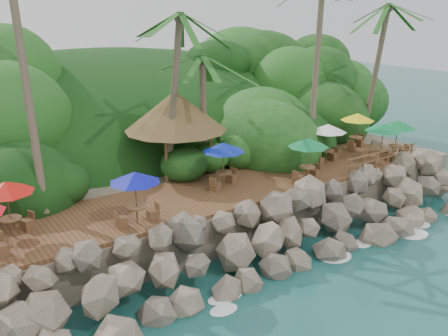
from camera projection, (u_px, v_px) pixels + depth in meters
ground at (301, 276)px, 21.86m from camera, size 140.00×140.00×0.00m
land_base at (141, 163)px, 34.05m from camera, size 32.00×25.20×2.10m
jungle_hill at (101, 152)px, 40.25m from camera, size 44.80×28.00×15.40m
seawall at (273, 236)px, 23.07m from camera, size 29.00×4.00×2.30m
terrace at (224, 190)px, 25.87m from camera, size 26.00×5.00×0.20m
jungle_foliage at (149, 182)px, 33.60m from camera, size 44.00×16.00×12.00m
foam_line at (297, 273)px, 22.09m from camera, size 25.20×0.80×0.06m
palapa at (175, 111)px, 27.45m from camera, size 5.70×5.70×4.60m
dining_clusters at (262, 148)px, 25.79m from camera, size 25.74×5.03×2.38m
railing at (382, 157)px, 28.98m from camera, size 6.10×0.10×1.00m
waiter at (312, 149)px, 29.86m from camera, size 0.60×0.40×1.62m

